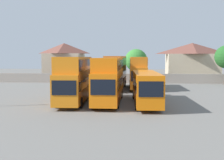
# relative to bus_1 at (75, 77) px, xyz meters

# --- Properties ---
(ground) EXTENTS (140.00, 140.00, 0.00)m
(ground) POSITION_rel_bus_1_xyz_m (3.87, 17.99, -2.82)
(ground) COLOR slate
(depot_boundary_wall) EXTENTS (56.00, 0.50, 1.80)m
(depot_boundary_wall) POSITION_rel_bus_1_xyz_m (3.87, 24.39, -1.92)
(depot_boundary_wall) COLOR gray
(depot_boundary_wall) RESTS_ON ground
(bus_1) EXTENTS (2.89, 10.74, 5.02)m
(bus_1) POSITION_rel_bus_1_xyz_m (0.00, 0.00, 0.00)
(bus_1) COLOR orange
(bus_1) RESTS_ON ground
(bus_2) EXTENTS (2.69, 11.37, 4.91)m
(bus_2) POSITION_rel_bus_1_xyz_m (3.74, 0.31, -0.05)
(bus_2) COLOR orange
(bus_2) RESTS_ON ground
(bus_3) EXTENTS (2.89, 11.78, 3.39)m
(bus_3) POSITION_rel_bus_1_xyz_m (7.75, -0.32, -0.89)
(bus_3) COLOR orange
(bus_3) RESTS_ON ground
(bus_4) EXTENTS (2.72, 10.46, 3.30)m
(bus_4) POSITION_rel_bus_1_xyz_m (-0.81, 14.54, -0.93)
(bus_4) COLOR orange
(bus_4) RESTS_ON ground
(bus_5) EXTENTS (2.92, 12.10, 5.13)m
(bus_5) POSITION_rel_bus_1_xyz_m (3.61, 14.16, 0.06)
(bus_5) COLOR orange
(bus_5) RESTS_ON ground
(bus_6) EXTENTS (2.75, 10.63, 4.99)m
(bus_6) POSITION_rel_bus_1_xyz_m (7.04, 14.66, -0.01)
(bus_6) COLOR orange
(bus_6) RESTS_ON ground
(house_terrace_left) EXTENTS (8.27, 7.94, 8.03)m
(house_terrace_left) POSITION_rel_bus_1_xyz_m (-9.02, 32.10, 1.27)
(house_terrace_left) COLOR tan
(house_terrace_left) RESTS_ON ground
(house_terrace_centre) EXTENTS (11.32, 6.87, 7.99)m
(house_terrace_centre) POSITION_rel_bus_1_xyz_m (18.88, 32.61, 1.25)
(house_terrace_centre) COLOR #C6B293
(house_terrace_centre) RESTS_ON ground
(tree_left_of_lot) EXTENTS (4.46, 4.46, 6.58)m
(tree_left_of_lot) POSITION_rel_bus_1_xyz_m (6.80, 26.89, 1.50)
(tree_left_of_lot) COLOR brown
(tree_left_of_lot) RESTS_ON ground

